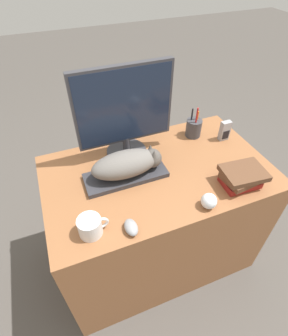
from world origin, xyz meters
TOP-DOWN VIEW (x-y plane):
  - ground_plane at (0.00, 0.00)m, footprint 12.00×12.00m
  - desk at (0.00, 0.34)m, footprint 1.13×0.68m
  - keyboard at (-0.16, 0.36)m, footprint 0.40×0.15m
  - cat at (-0.15, 0.36)m, footprint 0.34×0.15m
  - monitor at (-0.10, 0.53)m, footprint 0.48×0.21m
  - computer_mouse at (-0.24, 0.06)m, footprint 0.05×0.08m
  - coffee_mug at (-0.39, 0.11)m, footprint 0.12×0.09m
  - pen_cup at (0.31, 0.54)m, footprint 0.09×0.09m
  - baseball at (0.11, 0.05)m, footprint 0.07×0.07m
  - phone at (0.45, 0.45)m, footprint 0.06×0.03m
  - book_stack at (0.32, 0.12)m, footprint 0.21×0.17m

SIDE VIEW (x-z plane):
  - ground_plane at x=0.00m, z-range 0.00..0.00m
  - desk at x=0.00m, z-range 0.00..0.77m
  - keyboard at x=-0.16m, z-range 0.77..0.80m
  - computer_mouse at x=-0.24m, z-range 0.77..0.81m
  - baseball at x=0.11m, z-range 0.77..0.84m
  - coffee_mug at x=-0.39m, z-range 0.77..0.86m
  - book_stack at x=0.32m, z-range 0.78..0.86m
  - pen_cup at x=0.31m, z-range 0.73..0.92m
  - phone at x=0.45m, z-range 0.77..0.89m
  - cat at x=-0.15m, z-range 0.80..0.92m
  - monitor at x=-0.10m, z-range 0.79..1.27m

